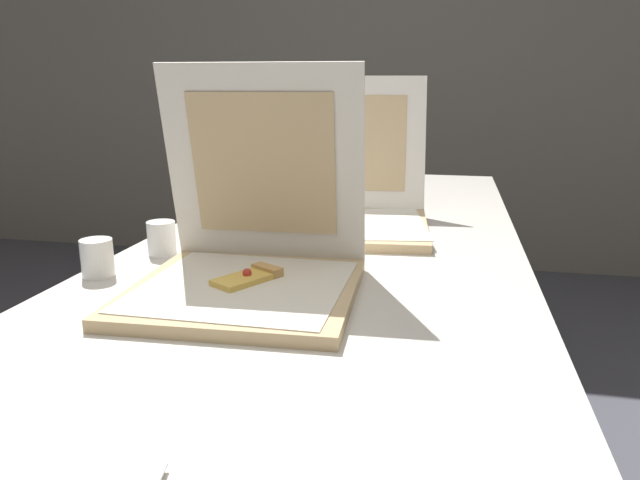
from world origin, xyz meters
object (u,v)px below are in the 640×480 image
(pizza_box_middle, at_px, (352,206))
(cup_white_far, at_px, (284,196))
(cup_white_near_left, at_px, (97,258))
(cup_white_near_center, at_px, (162,238))
(table, at_px, (327,265))
(pizza_box_front, at_px, (249,261))

(pizza_box_middle, bearing_deg, cup_white_far, 136.02)
(pizza_box_middle, height_order, cup_white_near_left, pizza_box_middle)
(pizza_box_middle, distance_m, cup_white_near_center, 0.50)
(table, relative_size, pizza_box_front, 5.80)
(pizza_box_front, xyz_separation_m, cup_white_far, (-0.13, 0.72, -0.02))
(table, distance_m, pizza_box_middle, 0.23)
(cup_white_near_left, relative_size, cup_white_near_center, 1.00)
(table, xyz_separation_m, cup_white_near_left, (-0.39, -0.31, 0.08))
(pizza_box_middle, relative_size, cup_white_near_left, 7.57)
(pizza_box_front, height_order, cup_white_far, pizza_box_front)
(table, xyz_separation_m, cup_white_far, (-0.21, 0.39, 0.08))
(cup_white_far, height_order, cup_white_near_center, same)
(table, height_order, pizza_box_middle, pizza_box_middle)
(cup_white_far, bearing_deg, cup_white_near_left, -104.53)
(pizza_box_front, distance_m, cup_white_near_left, 0.31)
(cup_white_near_left, xyz_separation_m, cup_white_near_center, (0.05, 0.17, 0.00))
(pizza_box_front, relative_size, pizza_box_middle, 0.73)
(cup_white_near_center, bearing_deg, table, 23.02)
(table, distance_m, cup_white_far, 0.45)
(pizza_box_middle, xyz_separation_m, cup_white_near_left, (-0.41, -0.51, -0.02))
(pizza_box_middle, bearing_deg, cup_white_near_center, -141.48)
(table, xyz_separation_m, pizza_box_front, (-0.08, -0.33, 0.10))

